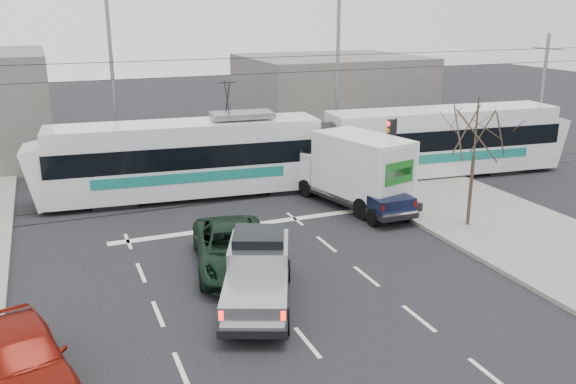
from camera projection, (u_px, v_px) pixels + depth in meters
name	position (u px, v px, depth m)	size (l,w,h in m)	color
ground	(318.00, 285.00, 19.02)	(120.00, 120.00, 0.00)	black
sidewalk_right	(542.00, 243.00, 22.23)	(6.00, 60.00, 0.15)	gray
rails	(227.00, 196.00, 27.89)	(60.00, 1.60, 0.03)	#33302D
building_right	(331.00, 91.00, 43.89)	(12.00, 10.00, 5.00)	slate
bare_tree	(476.00, 133.00, 22.86)	(2.40, 2.40, 5.00)	#47382B
traffic_signal	(392.00, 142.00, 26.31)	(0.44, 0.44, 3.60)	black
street_lamp_near	(334.00, 70.00, 32.58)	(2.38, 0.25, 9.00)	slate
street_lamp_far	(108.00, 75.00, 30.23)	(2.38, 0.25, 9.00)	slate
catenary	(224.00, 112.00, 26.77)	(60.00, 0.20, 7.00)	black
tram	(321.00, 149.00, 29.21)	(25.17, 4.73, 5.11)	white
silver_pickup	(258.00, 271.00, 17.80)	(3.60, 5.45, 1.88)	black
box_truck	(354.00, 170.00, 26.32)	(3.58, 6.65, 3.16)	black
navy_pickup	(369.00, 190.00, 25.69)	(1.78, 4.51, 1.90)	black
green_car	(233.00, 248.00, 20.03)	(2.41, 5.22, 1.45)	black
red_car	(23.00, 357.00, 13.78)	(1.73, 4.30, 1.47)	maroon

